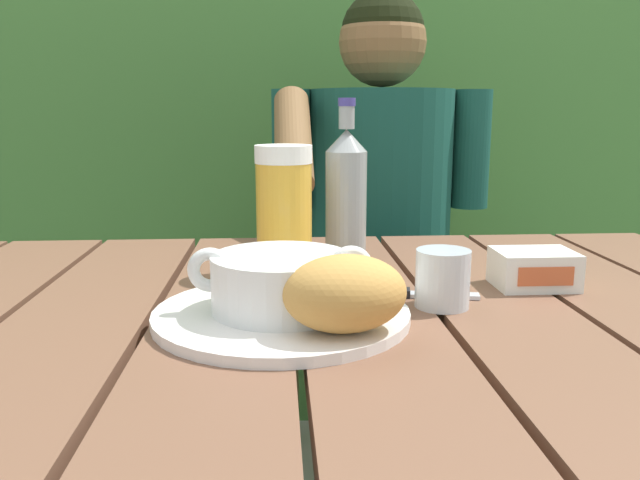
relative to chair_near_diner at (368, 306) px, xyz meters
The scene contains 12 objects.
dining_table 0.87m from the chair_near_diner, 98.70° to the right, with size 1.48×0.80×0.75m.
hedge_backdrop 0.82m from the chair_near_diner, 108.22° to the left, with size 4.14×0.76×2.33m.
chair_near_diner is the anchor object (origin of this frame).
person_eating 0.32m from the chair_near_diner, 90.81° to the right, with size 0.48×0.47×1.23m.
serving_plate 0.98m from the chair_near_diner, 104.13° to the right, with size 0.29×0.29×0.01m.
soup_bowl 0.99m from the chair_near_diner, 104.13° to the right, with size 0.21×0.16×0.07m.
bread_roll 1.05m from the chair_near_diner, 99.55° to the right, with size 0.14×0.11×0.08m.
beer_glass 0.82m from the chair_near_diner, 107.70° to the right, with size 0.08×0.08×0.18m.
beer_bottle 0.76m from the chair_near_diner, 101.21° to the right, with size 0.06×0.06×0.25m.
water_glass_small 0.92m from the chair_near_diner, 92.43° to the right, with size 0.06×0.06×0.07m.
butter_tub 0.85m from the chair_near_diner, 82.40° to the right, with size 0.10×0.08×0.05m.
table_knife 0.88m from the chair_near_diner, 94.78° to the right, with size 0.15×0.04×0.01m.
Camera 1 is at (-0.10, -0.75, 0.98)m, focal length 35.97 mm.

